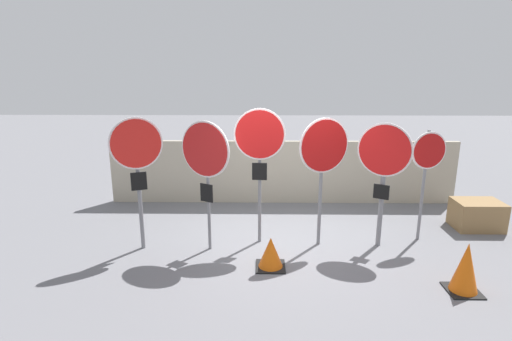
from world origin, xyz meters
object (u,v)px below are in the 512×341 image
(stop_sign_1, at_px, (205,156))
(storage_crate, at_px, (477,215))
(stop_sign_0, at_px, (137,156))
(stop_sign_5, at_px, (428,160))
(stop_sign_4, at_px, (384,162))
(traffic_cone_0, at_px, (271,253))
(traffic_cone_1, at_px, (466,268))
(stop_sign_3, at_px, (324,153))
(stop_sign_2, at_px, (260,144))

(stop_sign_1, distance_m, storage_crate, 5.49)
(stop_sign_0, bearing_deg, stop_sign_1, -24.24)
(stop_sign_0, distance_m, stop_sign_5, 5.02)
(stop_sign_4, distance_m, traffic_cone_0, 2.46)
(stop_sign_5, height_order, traffic_cone_1, stop_sign_5)
(traffic_cone_0, relative_size, traffic_cone_1, 0.68)
(stop_sign_3, bearing_deg, stop_sign_5, -16.52)
(stop_sign_0, distance_m, traffic_cone_1, 5.30)
(stop_sign_3, distance_m, stop_sign_4, 1.03)
(stop_sign_1, height_order, storage_crate, stop_sign_1)
(stop_sign_4, xyz_separation_m, traffic_cone_1, (0.81, -1.48, -1.18))
(stop_sign_4, bearing_deg, traffic_cone_1, -32.28)
(stop_sign_4, distance_m, traffic_cone_1, 2.06)
(stop_sign_3, distance_m, traffic_cone_0, 1.90)
(stop_sign_2, height_order, traffic_cone_1, stop_sign_2)
(stop_sign_2, bearing_deg, stop_sign_0, -168.26)
(stop_sign_0, xyz_separation_m, stop_sign_3, (3.13, 0.20, 0.01))
(stop_sign_3, distance_m, storage_crate, 3.61)
(storage_crate, bearing_deg, stop_sign_1, -168.52)
(stop_sign_4, relative_size, traffic_cone_0, 4.38)
(stop_sign_1, distance_m, stop_sign_4, 3.02)
(traffic_cone_1, bearing_deg, stop_sign_0, 165.21)
(stop_sign_0, height_order, stop_sign_4, stop_sign_0)
(traffic_cone_0, bearing_deg, stop_sign_1, 150.53)
(stop_sign_2, bearing_deg, stop_sign_1, -156.91)
(stop_sign_2, relative_size, stop_sign_3, 1.06)
(stop_sign_1, bearing_deg, traffic_cone_1, 9.73)
(storage_crate, bearing_deg, traffic_cone_0, -157.99)
(traffic_cone_1, distance_m, storage_crate, 2.72)
(stop_sign_1, distance_m, stop_sign_2, 0.96)
(stop_sign_2, distance_m, stop_sign_5, 2.98)
(stop_sign_2, height_order, stop_sign_4, stop_sign_2)
(stop_sign_3, bearing_deg, stop_sign_4, -25.52)
(stop_sign_2, height_order, stop_sign_3, stop_sign_2)
(stop_sign_0, relative_size, stop_sign_5, 1.14)
(traffic_cone_0, xyz_separation_m, traffic_cone_1, (2.74, -0.68, 0.12))
(stop_sign_3, relative_size, traffic_cone_1, 3.08)
(stop_sign_1, relative_size, stop_sign_5, 1.11)
(stop_sign_4, xyz_separation_m, storage_crate, (2.20, 0.87, -1.27))
(stop_sign_3, distance_m, stop_sign_5, 1.89)
(traffic_cone_1, bearing_deg, stop_sign_3, 140.55)
(stop_sign_3, height_order, traffic_cone_1, stop_sign_3)
(stop_sign_5, distance_m, traffic_cone_0, 3.24)
(stop_sign_2, height_order, stop_sign_5, stop_sign_2)
(stop_sign_3, relative_size, stop_sign_5, 1.12)
(stop_sign_2, distance_m, stop_sign_4, 2.13)
(stop_sign_4, xyz_separation_m, stop_sign_5, (0.85, 0.27, -0.01))
(stop_sign_1, bearing_deg, storage_crate, 39.85)
(stop_sign_3, bearing_deg, traffic_cone_0, -161.32)
(stop_sign_3, xyz_separation_m, storage_crate, (3.22, 0.84, -1.42))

